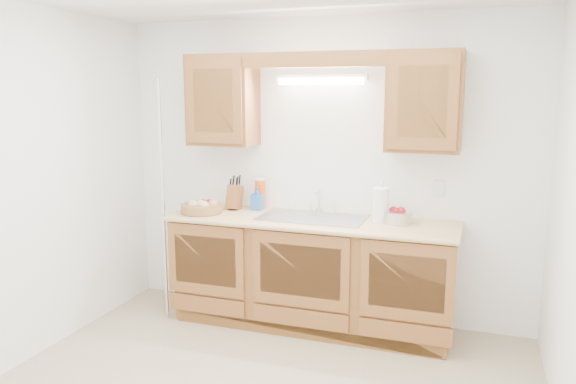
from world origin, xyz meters
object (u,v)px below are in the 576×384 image
at_px(knife_block, 235,197).
at_px(fruit_basket, 202,207).
at_px(apple_bowl, 397,216).
at_px(paper_towel, 381,205).

bearing_deg(knife_block, fruit_basket, -128.85).
bearing_deg(fruit_basket, apple_bowl, 6.10).
distance_m(knife_block, paper_towel, 1.28).
relative_size(fruit_basket, apple_bowl, 1.17).
bearing_deg(fruit_basket, paper_towel, 5.77).
distance_m(paper_towel, apple_bowl, 0.15).
relative_size(fruit_basket, paper_towel, 1.14).
bearing_deg(paper_towel, fruit_basket, -174.23).
distance_m(knife_block, apple_bowl, 1.40).
relative_size(fruit_basket, knife_block, 1.20).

